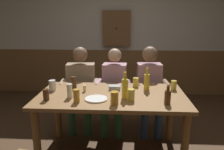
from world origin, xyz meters
TOP-DOWN VIEW (x-y plane):
  - back_wall_upper at (0.00, 2.52)m, footprint 5.66×0.12m
  - back_wall_wainscot at (0.00, 2.52)m, footprint 5.66×0.12m
  - dining_table at (0.00, 0.17)m, footprint 1.68×0.92m
  - person_0 at (-0.50, 0.86)m, footprint 0.57×0.54m
  - person_1 at (-0.01, 0.84)m, footprint 0.50×0.56m
  - person_2 at (0.51, 0.85)m, footprint 0.50×0.54m
  - table_candle at (-0.33, 0.24)m, footprint 0.04×0.04m
  - condiment_caddy at (0.03, 0.34)m, footprint 0.14×0.10m
  - plate_0 at (-0.15, -0.02)m, footprint 0.24×0.24m
  - bottle_0 at (0.15, 0.04)m, footprint 0.07×0.07m
  - bottle_1 at (0.58, -0.11)m, footprint 0.06×0.06m
  - bottle_2 at (0.41, 0.34)m, footprint 0.07×0.07m
  - pint_glass_0 at (0.21, -0.03)m, footprint 0.08×0.08m
  - pint_glass_1 at (-0.45, 0.03)m, footprint 0.06×0.06m
  - pint_glass_2 at (0.29, 0.48)m, footprint 0.07×0.07m
  - pint_glass_3 at (-0.68, -0.06)m, footprint 0.06×0.06m
  - pint_glass_4 at (-0.48, 0.37)m, footprint 0.07×0.07m
  - pint_glass_5 at (-0.35, -0.10)m, footprint 0.07×0.07m
  - pint_glass_6 at (0.74, 0.37)m, footprint 0.07×0.07m
  - pint_glass_7 at (0.05, -0.15)m, footprint 0.08×0.08m
  - pint_glass_8 at (-0.72, 0.26)m, footprint 0.08×0.08m
  - wall_dart_cabinet at (-0.03, 2.39)m, footprint 0.56×0.15m

SIDE VIEW (x-z plane):
  - back_wall_wainscot at x=0.00m, z-range 0.00..0.96m
  - person_1 at x=-0.01m, z-range 0.05..1.25m
  - dining_table at x=0.00m, z-range 0.28..1.05m
  - person_0 at x=-0.50m, z-range 0.07..1.28m
  - person_2 at x=0.51m, z-range 0.06..1.29m
  - plate_0 at x=-0.15m, z-range 0.77..0.79m
  - condiment_caddy at x=0.03m, z-range 0.77..0.82m
  - table_candle at x=-0.33m, z-range 0.77..0.85m
  - pint_glass_2 at x=0.29m, z-range 0.77..0.89m
  - pint_glass_6 at x=0.74m, z-range 0.77..0.89m
  - pint_glass_3 at x=-0.68m, z-range 0.77..0.89m
  - pint_glass_8 at x=-0.72m, z-range 0.77..0.90m
  - pint_glass_0 at x=0.21m, z-range 0.77..0.90m
  - pint_glass_7 at x=0.05m, z-range 0.77..0.91m
  - pint_glass_5 at x=-0.35m, z-range 0.77..0.91m
  - pint_glass_4 at x=-0.48m, z-range 0.77..0.92m
  - pint_glass_1 at x=-0.45m, z-range 0.77..0.93m
  - bottle_1 at x=0.58m, z-range 0.75..0.95m
  - bottle_2 at x=0.41m, z-range 0.74..1.02m
  - bottle_0 at x=0.15m, z-range 0.74..1.04m
  - wall_dart_cabinet at x=-0.03m, z-range 1.07..1.77m
  - back_wall_upper at x=0.00m, z-range 0.96..2.55m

